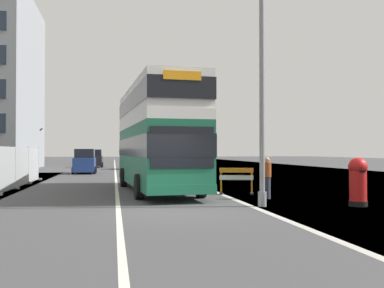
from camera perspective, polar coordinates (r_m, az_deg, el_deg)
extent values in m
cube|color=#424244|center=(13.81, -2.36, -9.02)|extent=(140.00, 280.00, 0.10)
cube|color=#B2AFA8|center=(14.45, 8.77, -8.47)|extent=(0.24, 196.00, 0.01)
cube|color=silver|center=(13.68, -9.59, -8.89)|extent=(0.16, 168.00, 0.01)
cube|color=#196042|center=(20.72, -4.70, -1.49)|extent=(3.30, 11.06, 2.69)
cube|color=silver|center=(20.77, -4.70, 2.78)|extent=(3.30, 11.06, 0.40)
cube|color=silver|center=(20.85, -4.70, 5.34)|extent=(3.27, 10.95, 1.46)
cube|color=black|center=(20.72, -4.70, -0.37)|extent=(3.33, 11.17, 0.86)
cube|color=black|center=(20.85, -4.70, 5.34)|extent=(3.32, 11.12, 0.80)
cube|color=black|center=(15.35, -1.27, -0.42)|extent=(2.31, 0.23, 1.48)
cube|color=orange|center=(15.59, -1.27, 8.97)|extent=(1.38, 0.16, 0.32)
cube|color=#196042|center=(20.77, -4.71, -4.70)|extent=(3.33, 11.17, 0.36)
cylinder|color=black|center=(17.25, -6.95, -5.56)|extent=(0.37, 1.02, 1.00)
cylinder|color=black|center=(17.75, 1.16, -5.44)|extent=(0.37, 1.02, 1.00)
cylinder|color=black|center=(23.57, -8.96, -4.32)|extent=(0.37, 1.02, 1.00)
cylinder|color=black|center=(23.94, -2.94, -4.28)|extent=(0.37, 1.02, 1.00)
cylinder|color=gray|center=(15.27, 9.13, 7.52)|extent=(0.18, 0.18, 8.27)
cylinder|color=gray|center=(15.19, 9.17, -7.13)|extent=(0.29, 0.29, 0.50)
cylinder|color=black|center=(16.14, 20.90, -7.29)|extent=(0.62, 0.62, 0.18)
cylinder|color=red|center=(16.08, 20.88, -4.89)|extent=(0.57, 0.57, 1.17)
sphere|color=red|center=(16.05, 20.87, -2.81)|extent=(0.64, 0.64, 0.64)
cube|color=black|center=(15.80, 21.43, -3.34)|extent=(0.22, 0.03, 0.07)
cube|color=orange|center=(19.17, 5.82, -3.44)|extent=(1.46, 0.44, 0.20)
cube|color=white|center=(19.18, 5.82, -4.39)|extent=(1.46, 0.44, 0.20)
cube|color=orange|center=(19.19, 3.83, -5.02)|extent=(0.09, 0.09, 1.06)
cube|color=black|center=(19.23, 3.83, -6.47)|extent=(0.24, 0.46, 0.08)
cube|color=orange|center=(19.23, 7.82, -5.00)|extent=(0.09, 0.09, 1.06)
cube|color=black|center=(19.27, 7.82, -6.45)|extent=(0.24, 0.46, 0.08)
cube|color=#A8AAAD|center=(21.96, -23.05, -2.99)|extent=(0.04, 3.26, 2.06)
cube|color=#A8AAAD|center=(25.28, -21.34, -2.73)|extent=(0.04, 3.26, 2.06)
cube|color=#A8AAAD|center=(28.63, -20.02, -2.52)|extent=(0.04, 3.26, 2.06)
cylinder|color=#939699|center=(23.62, -22.13, -2.85)|extent=(0.06, 0.06, 2.16)
cube|color=gray|center=(23.68, -22.15, -5.31)|extent=(0.44, 0.20, 0.12)
cylinder|color=#939699|center=(26.95, -20.64, -2.62)|extent=(0.06, 0.06, 2.16)
cube|color=gray|center=(27.00, -20.65, -4.77)|extent=(0.44, 0.20, 0.12)
cylinder|color=#939699|center=(30.30, -19.47, -2.43)|extent=(0.06, 0.06, 2.16)
cube|color=gray|center=(30.35, -19.48, -4.35)|extent=(0.44, 0.20, 0.12)
cube|color=navy|center=(38.19, -13.85, -2.63)|extent=(1.71, 3.90, 1.15)
cube|color=black|center=(38.18, -13.85, -1.20)|extent=(1.58, 2.14, 0.75)
cylinder|color=black|center=(39.37, -12.50, -3.24)|extent=(0.20, 0.60, 0.60)
cylinder|color=black|center=(39.48, -14.98, -3.23)|extent=(0.20, 0.60, 0.60)
cylinder|color=black|center=(36.96, -12.65, -3.39)|extent=(0.20, 0.60, 0.60)
cylinder|color=black|center=(37.07, -15.30, -3.37)|extent=(0.20, 0.60, 0.60)
cube|color=black|center=(46.42, -7.64, -2.33)|extent=(1.79, 3.92, 1.17)
cube|color=black|center=(46.41, -7.64, -1.12)|extent=(1.65, 2.16, 0.79)
cylinder|color=black|center=(47.69, -6.63, -2.85)|extent=(0.20, 0.60, 0.60)
cylinder|color=black|center=(47.62, -8.78, -2.85)|extent=(0.20, 0.60, 0.60)
cylinder|color=black|center=(45.27, -6.44, -2.96)|extent=(0.20, 0.60, 0.60)
cylinder|color=black|center=(45.19, -8.71, -2.96)|extent=(0.20, 0.60, 0.60)
cube|color=black|center=(52.84, -12.64, -2.15)|extent=(1.78, 3.93, 1.16)
cube|color=black|center=(52.83, -12.64, -1.11)|extent=(1.64, 2.16, 0.75)
cylinder|color=black|center=(54.04, -11.65, -2.62)|extent=(0.20, 0.60, 0.60)
cylinder|color=black|center=(54.12, -13.53, -2.61)|extent=(0.20, 0.60, 0.60)
cylinder|color=black|center=(51.60, -11.72, -2.70)|extent=(0.20, 0.60, 0.60)
cylinder|color=black|center=(51.68, -13.69, -2.69)|extent=(0.20, 0.60, 0.60)
cylinder|color=#4C3D2D|center=(41.76, -23.39, 1.21)|extent=(1.68, 0.55, 1.39)
cylinder|color=#4C3D2D|center=(42.80, -23.66, 1.48)|extent=(0.83, 1.59, 1.06)
cylinder|color=#4C3D2D|center=(53.94, -20.62, -1.02)|extent=(0.40, 0.40, 3.53)
cylinder|color=#4C3D2D|center=(53.78, -19.80, 1.27)|extent=(1.69, 0.32, 1.43)
cylinder|color=#4C3D2D|center=(54.88, -20.62, 0.75)|extent=(0.49, 1.90, 1.65)
cylinder|color=#4C3D2D|center=(54.03, -21.20, 0.01)|extent=(1.22, 0.20, 1.30)
cylinder|color=#4C3D2D|center=(53.56, -20.56, 0.59)|extent=(0.46, 0.98, 1.29)
cylinder|color=#2D3342|center=(17.61, 9.78, -5.69)|extent=(0.29, 0.29, 0.86)
cylinder|color=#99471E|center=(17.56, 9.77, -3.34)|extent=(0.34, 0.34, 0.59)
sphere|color=tan|center=(17.55, 9.77, -2.03)|extent=(0.22, 0.22, 0.22)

